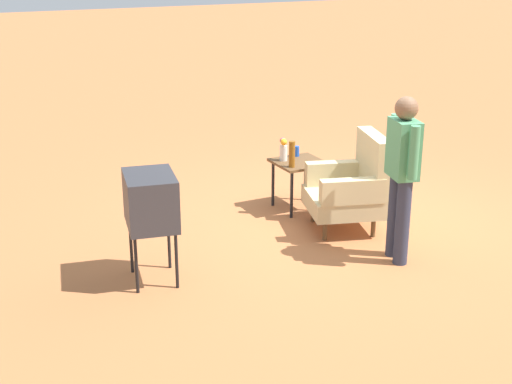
# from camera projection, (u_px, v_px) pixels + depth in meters

# --- Properties ---
(ground_plane) EXTENTS (60.00, 60.00, 0.00)m
(ground_plane) POSITION_uv_depth(u_px,v_px,m) (343.00, 224.00, 7.88)
(ground_plane) COLOR #B76B3D
(armchair) EXTENTS (0.96, 0.97, 1.06)m
(armchair) POSITION_uv_depth(u_px,v_px,m) (353.00, 186.00, 7.59)
(armchair) COLOR brown
(armchair) RESTS_ON ground
(side_table) EXTENTS (0.56, 0.56, 0.58)m
(side_table) POSITION_uv_depth(u_px,v_px,m) (299.00, 168.00, 8.19)
(side_table) COLOR black
(side_table) RESTS_ON ground
(tv_on_stand) EXTENTS (0.67, 0.55, 1.03)m
(tv_on_stand) POSITION_uv_depth(u_px,v_px,m) (151.00, 201.00, 6.30)
(tv_on_stand) COLOR black
(tv_on_stand) RESTS_ON ground
(person_standing) EXTENTS (0.55, 0.31, 1.64)m
(person_standing) POSITION_uv_depth(u_px,v_px,m) (402.00, 169.00, 6.69)
(person_standing) COLOR #2D3347
(person_standing) RESTS_ON ground
(bottle_tall_amber) EXTENTS (0.07, 0.07, 0.30)m
(bottle_tall_amber) POSITION_uv_depth(u_px,v_px,m) (292.00, 154.00, 7.90)
(bottle_tall_amber) COLOR brown
(bottle_tall_amber) RESTS_ON side_table
(soda_can_blue) EXTENTS (0.07, 0.07, 0.12)m
(soda_can_blue) POSITION_uv_depth(u_px,v_px,m) (297.00, 151.00, 8.35)
(soda_can_blue) COLOR blue
(soda_can_blue) RESTS_ON side_table
(flower_vase) EXTENTS (0.15, 0.10, 0.27)m
(flower_vase) POSITION_uv_depth(u_px,v_px,m) (283.00, 148.00, 8.15)
(flower_vase) COLOR silver
(flower_vase) RESTS_ON side_table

